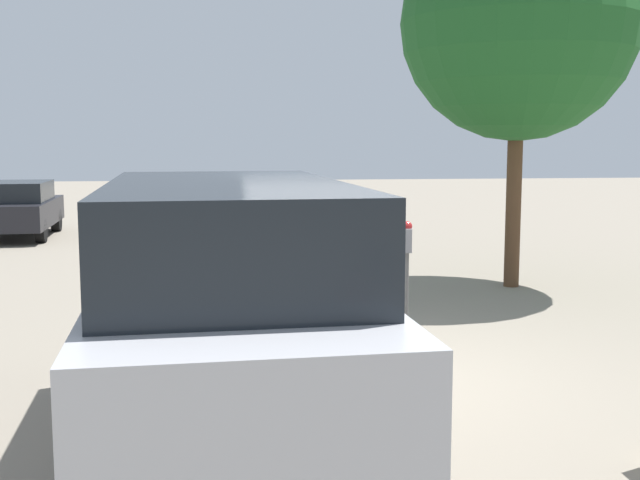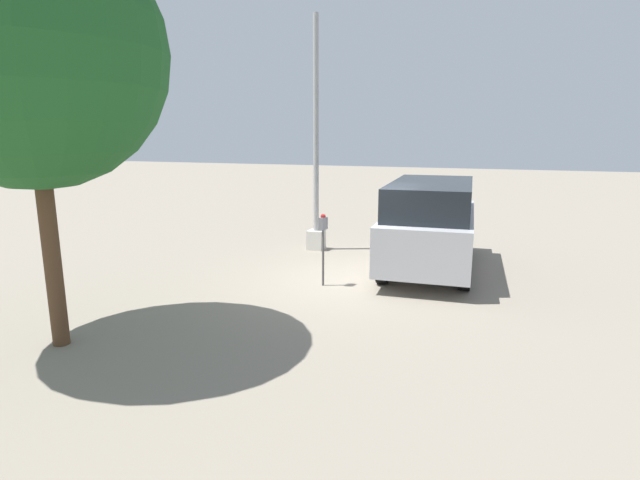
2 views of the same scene
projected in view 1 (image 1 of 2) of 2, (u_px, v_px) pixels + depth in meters
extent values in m
plane|color=gray|center=(365.00, 375.00, 8.44)|extent=(80.00, 80.00, 0.00)
cylinder|color=#4C4C4C|center=(406.00, 308.00, 8.84)|extent=(0.05, 0.05, 1.24)
cube|color=slate|center=(407.00, 240.00, 8.75)|extent=(0.22, 0.15, 0.26)
sphere|color=maroon|center=(407.00, 226.00, 8.73)|extent=(0.11, 0.11, 0.11)
cube|color=#B2B2B7|center=(229.00, 341.00, 6.40)|extent=(5.05, 2.22, 1.06)
cube|color=black|center=(226.00, 227.00, 6.41)|extent=(4.05, 2.02, 0.74)
cylinder|color=black|center=(382.00, 475.00, 5.12)|extent=(0.69, 0.27, 0.68)
cylinder|color=black|center=(306.00, 351.00, 8.12)|extent=(0.69, 0.27, 0.68)
cylinder|color=black|center=(130.00, 359.00, 7.82)|extent=(0.69, 0.27, 0.68)
cube|color=black|center=(15.00, 213.00, 20.13)|extent=(3.97, 2.02, 0.63)
cube|color=black|center=(12.00, 191.00, 19.87)|extent=(2.21, 1.79, 0.48)
cube|color=orange|center=(6.00, 213.00, 21.90)|extent=(0.09, 0.12, 0.20)
cylinder|color=black|center=(56.00, 220.00, 21.48)|extent=(0.61, 0.25, 0.61)
cylinder|color=black|center=(41.00, 230.00, 19.13)|extent=(0.61, 0.25, 0.61)
cylinder|color=#513823|center=(514.00, 197.00, 13.34)|extent=(0.25, 0.25, 3.00)
sphere|color=#1E5623|center=(519.00, 22.00, 12.98)|extent=(3.84, 3.84, 3.84)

